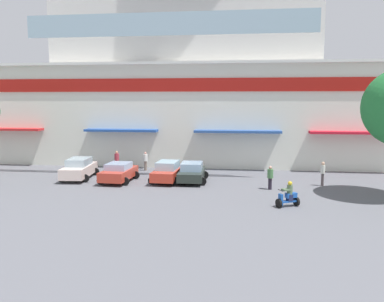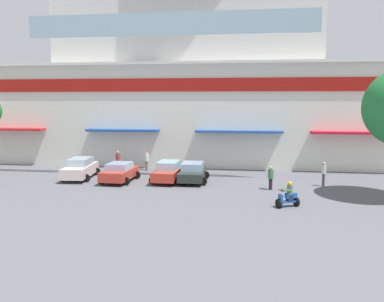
% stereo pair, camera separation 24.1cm
% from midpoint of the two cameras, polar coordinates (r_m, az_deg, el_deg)
% --- Properties ---
extents(ground_plane, '(128.00, 128.00, 0.00)m').
position_cam_midpoint_polar(ground_plane, '(19.52, -9.80, -10.97)').
color(ground_plane, '#5A5B62').
extents(colonial_building, '(40.65, 17.42, 19.99)m').
position_cam_midpoint_polar(colonial_building, '(41.47, -0.12, 10.79)').
color(colonial_building, silver).
rests_on(colonial_building, ground).
extents(parked_car_0, '(2.59, 4.61, 1.60)m').
position_cam_midpoint_polar(parked_car_0, '(32.07, -15.50, -2.40)').
color(parked_car_0, beige).
rests_on(parked_car_0, ground).
extents(parked_car_1, '(2.56, 3.95, 1.42)m').
position_cam_midpoint_polar(parked_car_1, '(30.20, -10.12, -2.99)').
color(parked_car_1, '#B73727').
rests_on(parked_car_1, ground).
extents(parked_car_2, '(2.41, 4.19, 1.52)m').
position_cam_midpoint_polar(parked_car_2, '(29.86, -3.18, -2.93)').
color(parked_car_2, '#BC3624').
rests_on(parked_car_2, ground).
extents(parked_car_3, '(2.43, 3.99, 1.46)m').
position_cam_midpoint_polar(parked_car_3, '(29.64, 0.30, -3.05)').
color(parked_car_3, '#252C27').
rests_on(parked_car_3, ground).
extents(scooter_rider_0, '(1.41, 1.07, 1.49)m').
position_cam_midpoint_polar(scooter_rider_0, '(23.48, 13.90, -6.37)').
color(scooter_rider_0, black).
rests_on(scooter_rider_0, ground).
extents(pedestrian_0, '(0.40, 0.40, 1.63)m').
position_cam_midpoint_polar(pedestrian_0, '(34.55, -6.33, -1.28)').
color(pedestrian_0, '#7A685C').
rests_on(pedestrian_0, ground).
extents(pedestrian_1, '(0.53, 0.53, 1.62)m').
position_cam_midpoint_polar(pedestrian_1, '(27.61, 11.47, -3.61)').
color(pedestrian_1, black).
rests_on(pedestrian_1, ground).
extents(pedestrian_2, '(0.35, 0.35, 1.74)m').
position_cam_midpoint_polar(pedestrian_2, '(29.63, 18.59, -2.88)').
color(pedestrian_2, '#4E4345').
rests_on(pedestrian_2, ground).
extents(pedestrian_3, '(0.40, 0.40, 1.67)m').
position_cam_midpoint_polar(pedestrian_3, '(35.16, -10.35, -1.17)').
color(pedestrian_3, black).
rests_on(pedestrian_3, ground).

